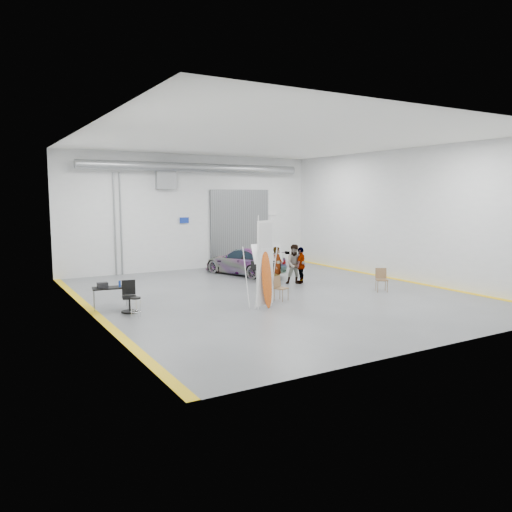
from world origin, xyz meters
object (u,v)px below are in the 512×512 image
person_a (277,265)px  folding_chair_near (281,293)px  work_table (108,287)px  person_b (295,264)px  shop_stool (136,308)px  surfboard_display (264,271)px  person_c (301,265)px  office_chair (129,299)px  folding_chair_far (381,284)px  sedan_car (245,261)px

person_a → folding_chair_near: (-1.85, -3.13, -0.54)m
folding_chair_near → work_table: bearing=139.8°
person_b → shop_stool: 8.28m
surfboard_display → shop_stool: surfboard_display is taller
person_c → shop_stool: size_ratio=2.43×
person_a → work_table: person_a is taller
person_b → office_chair: size_ratio=1.68×
folding_chair_far → office_chair: office_chair is taller
surfboard_display → work_table: size_ratio=2.53×
shop_stool → person_a: bearing=22.4°
work_table → office_chair: (0.46, -0.84, -0.29)m
folding_chair_far → work_table: 10.63m
work_table → office_chair: 1.00m
shop_stool → work_table: 1.81m
person_b → person_c: person_b is taller
folding_chair_far → work_table: (-10.34, 2.43, 0.46)m
folding_chair_far → folding_chair_near: bearing=-155.1°
work_table → office_chair: size_ratio=1.21×
work_table → office_chair: office_chair is taller
shop_stool → work_table: (-0.43, 1.71, 0.42)m
folding_chair_near → office_chair: office_chair is taller
work_table → office_chair: bearing=-61.3°
folding_chair_far → shop_stool: 9.94m
person_b → folding_chair_far: person_b is taller
shop_stool → office_chair: office_chair is taller
person_a → folding_chair_near: bearing=-154.0°
person_b → office_chair: 8.02m
person_b → work_table: 8.34m
person_c → office_chair: person_c is taller
person_c → person_b: bearing=-27.1°
person_b → folding_chair_near: bearing=-102.9°
sedan_car → folding_chair_near: (-1.86, -6.13, -0.37)m
person_c → surfboard_display: surfboard_display is taller
folding_chair_near → office_chair: size_ratio=0.86×
person_a → shop_stool: size_ratio=2.45×
sedan_car → person_a: 3.01m
sedan_car → folding_chair_near: size_ratio=4.97×
folding_chair_far → work_table: work_table is taller
person_a → folding_chair_far: size_ratio=1.74×
folding_chair_near → sedan_car: bearing=50.3°
person_c → folding_chair_far: bearing=79.5°
sedan_car → person_a: size_ratio=2.75×
person_c → folding_chair_near: 3.89m
person_c → work_table: person_c is taller
sedan_car → office_chair: bearing=18.6°
surfboard_display → work_table: (-4.64, 2.62, -0.56)m
folding_chair_far → work_table: bearing=-160.7°
person_c → work_table: bearing=-32.4°
sedan_car → surfboard_display: (-3.08, -6.92, 0.65)m
sedan_car → person_b: person_b is taller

